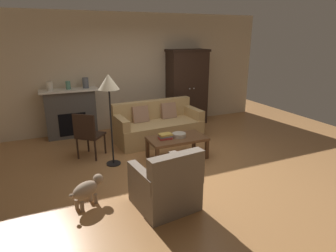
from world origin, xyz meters
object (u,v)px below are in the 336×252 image
object	(u,v)px
book_stack	(165,136)
mantel_vase_slate	(85,83)
fruit_bowl	(179,135)
fireplace	(71,113)
side_chair_wooden	(88,133)
armchair_near_left	(166,186)
dog	(87,189)
coffee_table	(177,140)
floor_lamp	(109,87)
couch	(158,126)
mantel_vase_jade	(68,85)
mantel_vase_cream	(50,86)
armoire	(187,87)

from	to	relation	value
book_stack	mantel_vase_slate	xyz separation A→B (m)	(-1.09, 2.07, 0.77)
fruit_bowl	book_stack	distance (m)	0.29
fireplace	book_stack	distance (m)	2.55
mantel_vase_slate	side_chair_wooden	bearing A→B (deg)	-99.04
mantel_vase_slate	armchair_near_left	world-z (taller)	mantel_vase_slate
fireplace	side_chair_wooden	distance (m)	1.44
dog	fireplace	bearing A→B (deg)	87.59
fireplace	coffee_table	distance (m)	2.72
armchair_near_left	floor_lamp	xyz separation A→B (m)	(-0.35, 1.66, 1.11)
book_stack	dog	size ratio (longest dim) A/B	0.51
book_stack	couch	bearing A→B (deg)	76.01
couch	floor_lamp	xyz separation A→B (m)	(-1.22, -0.87, 1.11)
dog	armchair_near_left	bearing A→B (deg)	-26.07
fireplace	fruit_bowl	xyz separation A→B (m)	(1.76, -2.09, -0.11)
book_stack	mantel_vase_jade	xyz separation A→B (m)	(-1.47, 2.07, 0.74)
couch	dog	xyz separation A→B (m)	(-1.86, -2.05, -0.07)
mantel_vase_jade	armchair_near_left	distance (m)	3.75
coffee_table	side_chair_wooden	xyz separation A→B (m)	(-1.55, 0.68, 0.15)
couch	fruit_bowl	size ratio (longest dim) A/B	7.52
fireplace	side_chair_wooden	world-z (taller)	fireplace
coffee_table	mantel_vase_jade	world-z (taller)	mantel_vase_jade
coffee_table	mantel_vase_cream	size ratio (longest dim) A/B	5.70
book_stack	fireplace	bearing A→B (deg)	125.18
fruit_bowl	mantel_vase_slate	xyz separation A→B (m)	(-1.38, 2.07, 0.78)
armchair_near_left	fruit_bowl	bearing A→B (deg)	58.39
fireplace	mantel_vase_slate	bearing A→B (deg)	-2.70
side_chair_wooden	floor_lamp	size ratio (longest dim) A/B	0.54
armoire	book_stack	world-z (taller)	armoire
couch	mantel_vase_cream	size ratio (longest dim) A/B	10.19
couch	armchair_near_left	world-z (taller)	armchair_near_left
book_stack	armchair_near_left	bearing A→B (deg)	-112.75
coffee_table	dog	size ratio (longest dim) A/B	2.19
coffee_table	mantel_vase_slate	xyz separation A→B (m)	(-1.32, 2.09, 0.87)
mantel_vase_jade	coffee_table	bearing A→B (deg)	-50.88
armchair_near_left	dog	xyz separation A→B (m)	(-0.98, 0.48, -0.07)
dog	mantel_vase_jade	bearing A→B (deg)	87.57
couch	mantel_vase_slate	bearing A→B (deg)	143.33
couch	side_chair_wooden	distance (m)	1.64
book_stack	dog	distance (m)	1.89
coffee_table	armoire	bearing A→B (deg)	58.49
fruit_bowl	floor_lamp	xyz separation A→B (m)	(-1.25, 0.19, 0.97)
mantel_vase_jade	armoire	bearing A→B (deg)	-1.17
mantel_vase_slate	book_stack	bearing A→B (deg)	-62.20
fireplace	mantel_vase_slate	xyz separation A→B (m)	(0.38, -0.02, 0.67)
fruit_bowl	side_chair_wooden	bearing A→B (deg)	157.61
mantel_vase_cream	coffee_table	bearing A→B (deg)	-45.15
armoire	mantel_vase_slate	bearing A→B (deg)	178.66
armoire	book_stack	xyz separation A→B (m)	(-1.48, -2.01, -0.50)
mantel_vase_cream	armchair_near_left	distance (m)	3.85
book_stack	armchair_near_left	xyz separation A→B (m)	(-0.62, -1.47, -0.15)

